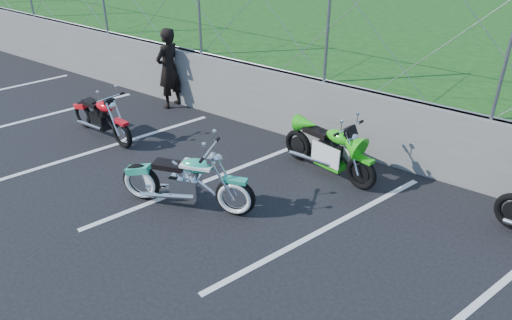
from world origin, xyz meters
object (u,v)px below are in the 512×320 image
Objects in this scene: naked_orange at (102,119)px; sportbike_green at (330,152)px; cruiser_turquoise at (188,183)px; person_standing at (169,68)px.

sportbike_green is (4.49, 1.29, 0.03)m from naked_orange.
cruiser_turquoise is 1.20× the size of person_standing.
sportbike_green reaches higher than naked_orange.
cruiser_turquoise is 1.12× the size of naked_orange.
person_standing is at bearing 96.20° from naked_orange.
naked_orange is 1.07× the size of person_standing.
person_standing is at bearing -177.16° from sportbike_green.
sportbike_green is at bearing 39.69° from cruiser_turquoise.
naked_orange is at bearing -152.35° from sportbike_green.
sportbike_green is 4.52m from person_standing.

